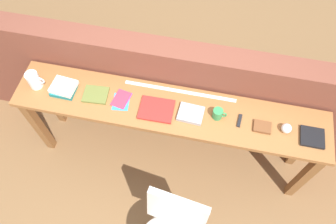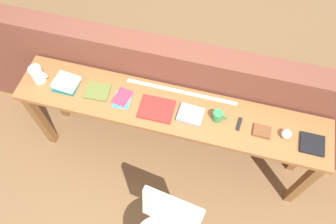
{
  "view_description": "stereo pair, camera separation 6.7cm",
  "coord_description": "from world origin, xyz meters",
  "px_view_note": "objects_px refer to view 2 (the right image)",
  "views": [
    {
      "loc": [
        0.26,
        -0.99,
        3.07
      ],
      "look_at": [
        0.0,
        0.25,
        0.9
      ],
      "focal_mm": 35.0,
      "sensor_mm": 36.0,
      "label": 1
    },
    {
      "loc": [
        0.32,
        -0.98,
        3.07
      ],
      "look_at": [
        0.0,
        0.25,
        0.9
      ],
      "focal_mm": 35.0,
      "sensor_mm": 36.0,
      "label": 2
    }
  ],
  "objects_px": {
    "multitool_folded": "(239,124)",
    "leather_journal_brown": "(262,131)",
    "book_repair_rightmost": "(312,144)",
    "book_open_centre": "(157,109)",
    "mug": "(218,116)",
    "magazine_cycling": "(97,91)",
    "sports_ball_small": "(286,134)",
    "book_stack_leftmost": "(66,84)",
    "pamphlet_pile_colourful": "(122,98)",
    "pitcher_white": "(37,74)"
  },
  "relations": [
    {
      "from": "book_stack_leftmost",
      "to": "book_repair_rightmost",
      "type": "height_order",
      "value": "book_stack_leftmost"
    },
    {
      "from": "leather_journal_brown",
      "to": "book_repair_rightmost",
      "type": "relative_size",
      "value": 0.75
    },
    {
      "from": "book_stack_leftmost",
      "to": "mug",
      "type": "xyz_separation_m",
      "value": [
        1.23,
        0.01,
        0.01
      ]
    },
    {
      "from": "multitool_folded",
      "to": "sports_ball_small",
      "type": "relative_size",
      "value": 1.46
    },
    {
      "from": "magazine_cycling",
      "to": "book_repair_rightmost",
      "type": "relative_size",
      "value": 1.12
    },
    {
      "from": "magazine_cycling",
      "to": "sports_ball_small",
      "type": "distance_m",
      "value": 1.49
    },
    {
      "from": "pitcher_white",
      "to": "sports_ball_small",
      "type": "bearing_deg",
      "value": -0.21
    },
    {
      "from": "pamphlet_pile_colourful",
      "to": "mug",
      "type": "height_order",
      "value": "mug"
    },
    {
      "from": "book_stack_leftmost",
      "to": "book_repair_rightmost",
      "type": "xyz_separation_m",
      "value": [
        1.94,
        -0.02,
        -0.02
      ]
    },
    {
      "from": "pamphlet_pile_colourful",
      "to": "mug",
      "type": "xyz_separation_m",
      "value": [
        0.76,
        0.01,
        0.04
      ]
    },
    {
      "from": "book_stack_leftmost",
      "to": "magazine_cycling",
      "type": "height_order",
      "value": "book_stack_leftmost"
    },
    {
      "from": "pitcher_white",
      "to": "sports_ball_small",
      "type": "xyz_separation_m",
      "value": [
        1.98,
        -0.01,
        -0.04
      ]
    },
    {
      "from": "book_stack_leftmost",
      "to": "sports_ball_small",
      "type": "height_order",
      "value": "sports_ball_small"
    },
    {
      "from": "sports_ball_small",
      "to": "book_repair_rightmost",
      "type": "height_order",
      "value": "sports_ball_small"
    },
    {
      "from": "magazine_cycling",
      "to": "book_stack_leftmost",
      "type": "bearing_deg",
      "value": 177.89
    },
    {
      "from": "pitcher_white",
      "to": "book_repair_rightmost",
      "type": "distance_m",
      "value": 2.18
    },
    {
      "from": "book_open_centre",
      "to": "book_repair_rightmost",
      "type": "distance_m",
      "value": 1.18
    },
    {
      "from": "book_stack_leftmost",
      "to": "multitool_folded",
      "type": "bearing_deg",
      "value": 0.29
    },
    {
      "from": "multitool_folded",
      "to": "book_repair_rightmost",
      "type": "height_order",
      "value": "book_repair_rightmost"
    },
    {
      "from": "magazine_cycling",
      "to": "book_open_centre",
      "type": "bearing_deg",
      "value": -8.49
    },
    {
      "from": "book_open_centre",
      "to": "mug",
      "type": "bearing_deg",
      "value": 3.41
    },
    {
      "from": "book_stack_leftmost",
      "to": "pamphlet_pile_colourful",
      "type": "height_order",
      "value": "book_stack_leftmost"
    },
    {
      "from": "book_stack_leftmost",
      "to": "multitool_folded",
      "type": "height_order",
      "value": "book_stack_leftmost"
    },
    {
      "from": "book_open_centre",
      "to": "mug",
      "type": "relative_size",
      "value": 2.4
    },
    {
      "from": "pitcher_white",
      "to": "book_repair_rightmost",
      "type": "relative_size",
      "value": 1.05
    },
    {
      "from": "pitcher_white",
      "to": "multitool_folded",
      "type": "distance_m",
      "value": 1.64
    },
    {
      "from": "book_stack_leftmost",
      "to": "pamphlet_pile_colourful",
      "type": "bearing_deg",
      "value": 0.67
    },
    {
      "from": "book_open_centre",
      "to": "pamphlet_pile_colourful",
      "type": "bearing_deg",
      "value": 172.64
    },
    {
      "from": "sports_ball_small",
      "to": "book_open_centre",
      "type": "bearing_deg",
      "value": -178.76
    },
    {
      "from": "book_stack_leftmost",
      "to": "book_open_centre",
      "type": "bearing_deg",
      "value": -1.96
    },
    {
      "from": "pitcher_white",
      "to": "book_open_centre",
      "type": "xyz_separation_m",
      "value": [
        1.0,
        -0.03,
        -0.07
      ]
    },
    {
      "from": "book_open_centre",
      "to": "leather_journal_brown",
      "type": "height_order",
      "value": "leather_journal_brown"
    },
    {
      "from": "pamphlet_pile_colourful",
      "to": "book_open_centre",
      "type": "bearing_deg",
      "value": -6.15
    },
    {
      "from": "book_open_centre",
      "to": "leather_journal_brown",
      "type": "distance_m",
      "value": 0.81
    },
    {
      "from": "mug",
      "to": "book_stack_leftmost",
      "type": "bearing_deg",
      "value": -179.46
    },
    {
      "from": "sports_ball_small",
      "to": "pitcher_white",
      "type": "bearing_deg",
      "value": 179.79
    },
    {
      "from": "magazine_cycling",
      "to": "book_repair_rightmost",
      "type": "distance_m",
      "value": 1.68
    },
    {
      "from": "pitcher_white",
      "to": "leather_journal_brown",
      "type": "bearing_deg",
      "value": -0.52
    },
    {
      "from": "sports_ball_small",
      "to": "pamphlet_pile_colourful",
      "type": "bearing_deg",
      "value": 179.53
    },
    {
      "from": "pamphlet_pile_colourful",
      "to": "sports_ball_small",
      "type": "relative_size",
      "value": 2.67
    },
    {
      "from": "pamphlet_pile_colourful",
      "to": "sports_ball_small",
      "type": "xyz_separation_m",
      "value": [
        1.28,
        -0.01,
        0.03
      ]
    },
    {
      "from": "multitool_folded",
      "to": "leather_journal_brown",
      "type": "distance_m",
      "value": 0.17
    },
    {
      "from": "book_open_centre",
      "to": "multitool_folded",
      "type": "xyz_separation_m",
      "value": [
        0.64,
        0.03,
        -0.0
      ]
    },
    {
      "from": "book_repair_rightmost",
      "to": "multitool_folded",
      "type": "bearing_deg",
      "value": 176.51
    },
    {
      "from": "pamphlet_pile_colourful",
      "to": "book_stack_leftmost",
      "type": "bearing_deg",
      "value": -179.33
    },
    {
      "from": "pamphlet_pile_colourful",
      "to": "book_repair_rightmost",
      "type": "height_order",
      "value": "book_repair_rightmost"
    },
    {
      "from": "magazine_cycling",
      "to": "sports_ball_small",
      "type": "bearing_deg",
      "value": -4.95
    },
    {
      "from": "mug",
      "to": "leather_journal_brown",
      "type": "bearing_deg",
      "value": -4.28
    },
    {
      "from": "book_stack_leftmost",
      "to": "multitool_folded",
      "type": "relative_size",
      "value": 1.85
    },
    {
      "from": "magazine_cycling",
      "to": "sports_ball_small",
      "type": "xyz_separation_m",
      "value": [
        1.49,
        -0.02,
        0.03
      ]
    }
  ]
}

